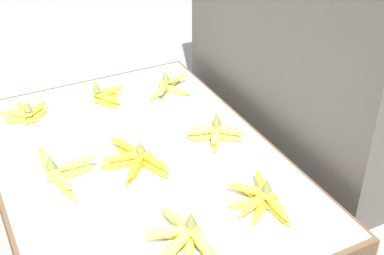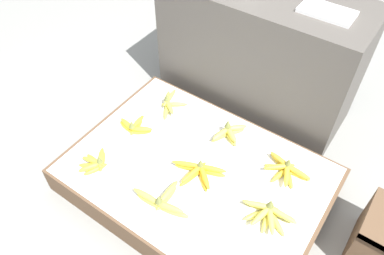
{
  "view_description": "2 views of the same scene",
  "coord_description": "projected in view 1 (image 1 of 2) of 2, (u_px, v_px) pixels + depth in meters",
  "views": [
    {
      "loc": [
        1.38,
        -0.49,
        1.22
      ],
      "look_at": [
        0.12,
        0.14,
        0.33
      ],
      "focal_mm": 50.0,
      "sensor_mm": 36.0,
      "label": 1
    },
    {
      "loc": [
        0.63,
        -0.94,
        1.72
      ],
      "look_at": [
        -0.1,
        0.1,
        0.34
      ],
      "focal_mm": 35.0,
      "sensor_mm": 36.0,
      "label": 2
    }
  ],
  "objects": [
    {
      "name": "banana_bunch_middle_midleft",
      "position": [
        136.0,
        159.0,
        1.75
      ],
      "size": [
        0.27,
        0.2,
        0.1
      ],
      "color": "gold",
      "rests_on": "display_platform"
    },
    {
      "name": "banana_bunch_middle_midright",
      "position": [
        185.0,
        236.0,
        1.45
      ],
      "size": [
        0.27,
        0.18,
        0.1
      ],
      "color": "#DBCC4C",
      "rests_on": "display_platform"
    },
    {
      "name": "banana_bunch_middle_left",
      "position": [
        103.0,
        95.0,
        2.11
      ],
      "size": [
        0.21,
        0.14,
        0.1
      ],
      "color": "yellow",
      "rests_on": "display_platform"
    },
    {
      "name": "back_vendor_table",
      "position": [
        316.0,
        48.0,
        2.04
      ],
      "size": [
        1.14,
        0.49,
        0.77
      ],
      "color": "#4C4742",
      "rests_on": "ground_plane"
    },
    {
      "name": "banana_bunch_back_left",
      "position": [
        168.0,
        85.0,
        2.19
      ],
      "size": [
        0.18,
        0.23,
        0.1
      ],
      "color": "gold",
      "rests_on": "display_platform"
    },
    {
      "name": "banana_bunch_back_midright",
      "position": [
        262.0,
        198.0,
        1.59
      ],
      "size": [
        0.25,
        0.18,
        0.1
      ],
      "color": "gold",
      "rests_on": "display_platform"
    },
    {
      "name": "ground_plane",
      "position": [
        141.0,
        199.0,
        1.88
      ],
      "size": [
        10.0,
        10.0,
        0.0
      ],
      "primitive_type": "plane",
      "color": "gray"
    },
    {
      "name": "banana_bunch_front_midleft",
      "position": [
        59.0,
        171.0,
        1.69
      ],
      "size": [
        0.3,
        0.17,
        0.11
      ],
      "color": "gold",
      "rests_on": "display_platform"
    },
    {
      "name": "banana_bunch_front_left",
      "position": [
        26.0,
        113.0,
        2.0
      ],
      "size": [
        0.15,
        0.19,
        0.1
      ],
      "color": "gold",
      "rests_on": "display_platform"
    },
    {
      "name": "banana_bunch_back_midleft",
      "position": [
        216.0,
        133.0,
        1.87
      ],
      "size": [
        0.15,
        0.2,
        0.11
      ],
      "color": "#DBCC4C",
      "rests_on": "display_platform"
    },
    {
      "name": "display_platform",
      "position": [
        140.0,
        180.0,
        1.84
      ],
      "size": [
        1.29,
        0.92,
        0.17
      ],
      "color": "brown",
      "rests_on": "ground_plane"
    }
  ]
}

